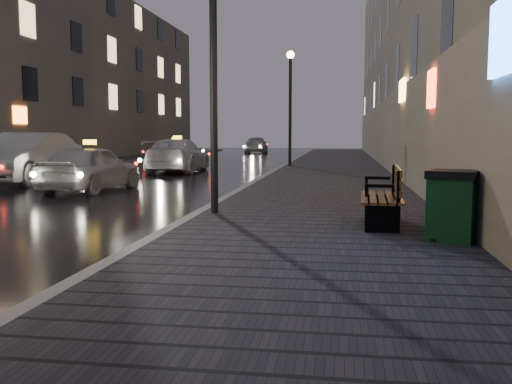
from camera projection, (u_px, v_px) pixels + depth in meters
sidewalk at (334, 169)px, 25.38m from camera, size 4.60×58.00×0.15m
curb at (280, 169)px, 25.74m from camera, size 0.20×58.00×0.15m
sidewalk_far at (68, 167)px, 27.25m from camera, size 2.40×58.00×0.15m
curb_far at (94, 167)px, 27.05m from camera, size 0.20×58.00×0.15m
building_near at (402, 35)px, 28.18m from camera, size 1.80×50.00×13.00m
building_far_c at (116, 85)px, 45.10m from camera, size 6.00×22.00×11.00m
lamp_near at (213, 35)px, 10.58m from camera, size 0.36×0.36×5.28m
lamp_far at (290, 94)px, 26.32m from camera, size 0.36×0.36×5.28m
bench at (386, 196)px, 9.45m from camera, size 0.73×1.93×0.98m
trash_bin at (452, 205)px, 8.01m from camera, size 0.85×0.85×1.00m
taxi_near at (91, 168)px, 16.41m from camera, size 1.90×4.06×1.34m
car_left_mid at (26, 158)px, 19.04m from camera, size 2.05×5.22×1.69m
taxi_mid at (178, 156)px, 24.42m from camera, size 2.19×4.97×1.42m
taxi_far at (175, 151)px, 32.00m from camera, size 2.70×4.89×1.30m
car_far at (256, 145)px, 46.66m from camera, size 1.89×4.28×1.43m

